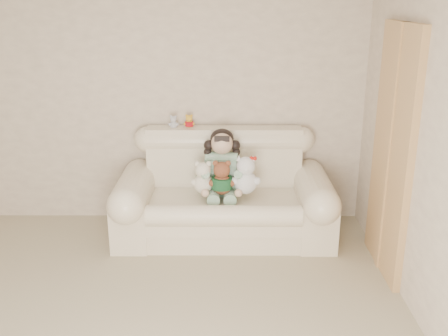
% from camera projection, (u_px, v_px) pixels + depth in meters
% --- Properties ---
extents(wall_back, '(4.50, 0.00, 4.50)m').
position_uv_depth(wall_back, '(144.00, 98.00, 5.31)').
color(wall_back, beige).
rests_on(wall_back, ground).
extents(sofa, '(2.10, 0.95, 1.03)m').
position_uv_depth(sofa, '(224.00, 188.00, 5.07)').
color(sofa, beige).
rests_on(sofa, floor).
extents(door_panel, '(0.06, 0.90, 2.10)m').
position_uv_depth(door_panel, '(392.00, 153.00, 4.33)').
color(door_panel, tan).
rests_on(door_panel, floor).
extents(seated_child, '(0.47, 0.55, 0.66)m').
position_uv_depth(seated_child, '(222.00, 162.00, 5.08)').
color(seated_child, '#2C7845').
rests_on(seated_child, sofa).
extents(brown_teddy, '(0.30, 0.27, 0.39)m').
position_uv_depth(brown_teddy, '(222.00, 174.00, 4.90)').
color(brown_teddy, brown).
rests_on(brown_teddy, sofa).
extents(white_cat, '(0.32, 0.27, 0.44)m').
position_uv_depth(white_cat, '(246.00, 171.00, 4.91)').
color(white_cat, white).
rests_on(white_cat, sofa).
extents(cream_teddy, '(0.25, 0.19, 0.37)m').
position_uv_depth(cream_teddy, '(203.00, 174.00, 4.93)').
color(cream_teddy, white).
rests_on(cream_teddy, sofa).
extents(yellow_mini_bear, '(0.12, 0.10, 0.17)m').
position_uv_depth(yellow_mini_bear, '(189.00, 120.00, 5.26)').
color(yellow_mini_bear, yellow).
rests_on(yellow_mini_bear, sofa).
extents(grey_mini_plush, '(0.13, 0.11, 0.17)m').
position_uv_depth(grey_mini_plush, '(173.00, 121.00, 5.25)').
color(grey_mini_plush, silver).
rests_on(grey_mini_plush, sofa).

